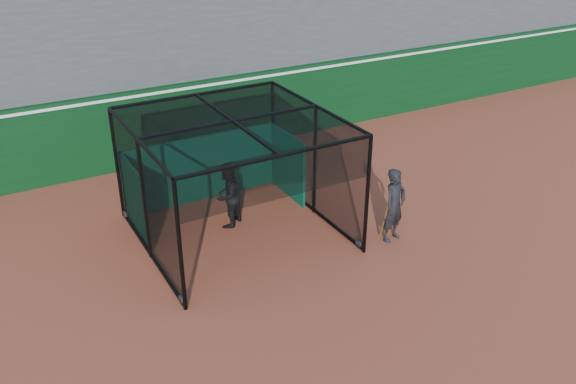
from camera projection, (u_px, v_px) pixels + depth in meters
ground at (294, 294)px, 13.46m from camera, size 120.00×120.00×0.00m
outfield_wall at (162, 122)px, 19.51m from camera, size 50.00×0.50×2.50m
grandstand at (118, 2)px, 21.02m from camera, size 50.00×7.85×8.95m
batting_cage at (235, 179)px, 15.16m from camera, size 4.73×4.82×3.07m
batter at (227, 195)px, 15.80m from camera, size 1.09×1.06×1.77m
on_deck_player at (394, 205)px, 15.13m from camera, size 0.80×0.64×1.93m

